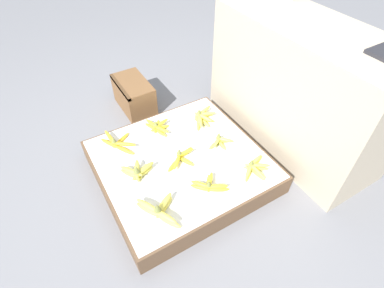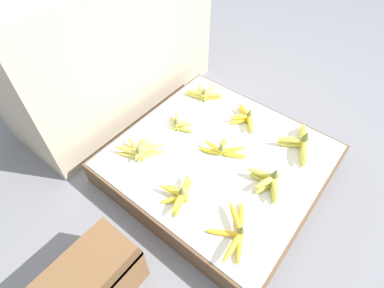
# 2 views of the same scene
# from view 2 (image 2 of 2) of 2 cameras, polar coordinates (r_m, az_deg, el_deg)

# --- Properties ---
(ground_plane) EXTENTS (10.00, 10.00, 0.00)m
(ground_plane) POSITION_cam_2_polar(r_m,az_deg,el_deg) (1.59, 4.89, -5.23)
(ground_plane) COLOR slate
(display_platform) EXTENTS (0.92, 0.97, 0.14)m
(display_platform) POSITION_cam_2_polar(r_m,az_deg,el_deg) (1.54, 5.06, -3.68)
(display_platform) COLOR brown
(display_platform) RESTS_ON ground_plane
(back_vendor_table) EXTENTS (1.22, 0.49, 0.81)m
(back_vendor_table) POSITION_cam_2_polar(r_m,az_deg,el_deg) (1.80, -15.58, 17.84)
(back_vendor_table) COLOR tan
(back_vendor_table) RESTS_ON ground_plane
(wooden_crate) EXTENTS (0.38, 0.22, 0.24)m
(wooden_crate) POSITION_cam_2_polar(r_m,az_deg,el_deg) (1.27, -18.98, -24.19)
(wooden_crate) COLOR brown
(wooden_crate) RESTS_ON ground_plane
(banana_bunch_front_left) EXTENTS (0.28, 0.19, 0.09)m
(banana_bunch_front_left) POSITION_cam_2_polar(r_m,az_deg,el_deg) (1.25, 8.27, -16.21)
(banana_bunch_front_left) COLOR gold
(banana_bunch_front_left) RESTS_ON display_platform
(banana_bunch_front_midleft) EXTENTS (0.15, 0.20, 0.11)m
(banana_bunch_front_midleft) POSITION_cam_2_polar(r_m,az_deg,el_deg) (1.38, 14.49, -6.93)
(banana_bunch_front_midleft) COLOR gold
(banana_bunch_front_midleft) RESTS_ON display_platform
(banana_bunch_front_midright) EXTENTS (0.26, 0.20, 0.11)m
(banana_bunch_front_midright) POSITION_cam_2_polar(r_m,az_deg,el_deg) (1.57, 19.89, 0.24)
(banana_bunch_front_midright) COLOR #DBCC4C
(banana_bunch_front_midright) RESTS_ON display_platform
(banana_bunch_middle_left) EXTENTS (0.20, 0.16, 0.09)m
(banana_bunch_middle_left) POSITION_cam_2_polar(r_m,az_deg,el_deg) (1.31, -2.40, -9.59)
(banana_bunch_middle_left) COLOR yellow
(banana_bunch_middle_left) RESTS_ON display_platform
(banana_bunch_middle_midleft) EXTENTS (0.16, 0.23, 0.09)m
(banana_bunch_middle_midleft) POSITION_cam_2_polar(r_m,az_deg,el_deg) (1.47, 5.94, -1.01)
(banana_bunch_middle_midleft) COLOR yellow
(banana_bunch_middle_midleft) RESTS_ON display_platform
(banana_bunch_middle_midright) EXTENTS (0.16, 0.18, 0.09)m
(banana_bunch_middle_midright) POSITION_cam_2_polar(r_m,az_deg,el_deg) (1.64, 10.16, 5.00)
(banana_bunch_middle_midright) COLOR yellow
(banana_bunch_middle_midright) RESTS_ON display_platform
(banana_bunch_back_left) EXTENTS (0.19, 0.21, 0.09)m
(banana_bunch_back_left) POSITION_cam_2_polar(r_m,az_deg,el_deg) (1.48, -9.88, -1.20)
(banana_bunch_back_left) COLOR #DBCC4C
(banana_bunch_back_left) RESTS_ON display_platform
(banana_bunch_back_midleft) EXTENTS (0.12, 0.18, 0.08)m
(banana_bunch_back_midleft) POSITION_cam_2_polar(r_m,az_deg,el_deg) (1.58, -2.39, 3.86)
(banana_bunch_back_midleft) COLOR gold
(banana_bunch_back_midleft) RESTS_ON display_platform
(banana_bunch_back_midright) EXTENTS (0.17, 0.22, 0.08)m
(banana_bunch_back_midright) POSITION_cam_2_polar(r_m,az_deg,el_deg) (1.77, 2.41, 9.58)
(banana_bunch_back_midright) COLOR #DBCC4C
(banana_bunch_back_midright) RESTS_ON display_platform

